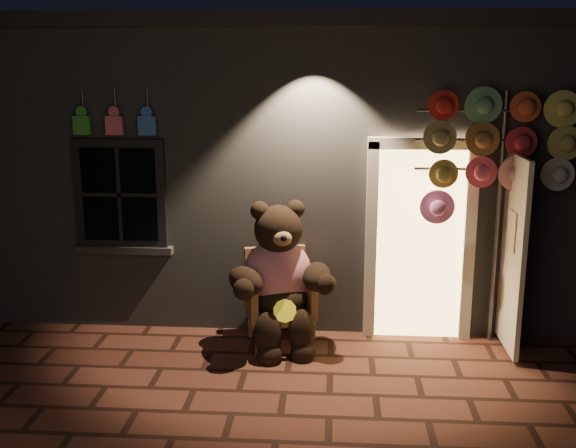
# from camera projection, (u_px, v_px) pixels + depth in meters

# --- Properties ---
(ground) EXTENTS (60.00, 60.00, 0.00)m
(ground) POSITION_uv_depth(u_px,v_px,m) (284.00, 392.00, 6.15)
(ground) COLOR brown
(ground) RESTS_ON ground
(shop_building) EXTENTS (7.30, 5.95, 3.51)m
(shop_building) POSITION_uv_depth(u_px,v_px,m) (305.00, 150.00, 9.63)
(shop_building) COLOR slate
(shop_building) RESTS_ON ground
(wicker_armchair) EXTENTS (0.82, 0.78, 1.01)m
(wicker_armchair) POSITION_uv_depth(u_px,v_px,m) (278.00, 297.00, 7.20)
(wicker_armchair) COLOR #9F713D
(wicker_armchair) RESTS_ON ground
(teddy_bear) EXTENTS (1.14, 1.02, 1.63)m
(teddy_bear) POSITION_uv_depth(u_px,v_px,m) (279.00, 279.00, 7.02)
(teddy_bear) COLOR red
(teddy_bear) RESTS_ON ground
(hat_rack) EXTENTS (1.60, 0.22, 2.69)m
(hat_rack) POSITION_uv_depth(u_px,v_px,m) (496.00, 149.00, 6.77)
(hat_rack) COLOR #59595E
(hat_rack) RESTS_ON ground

